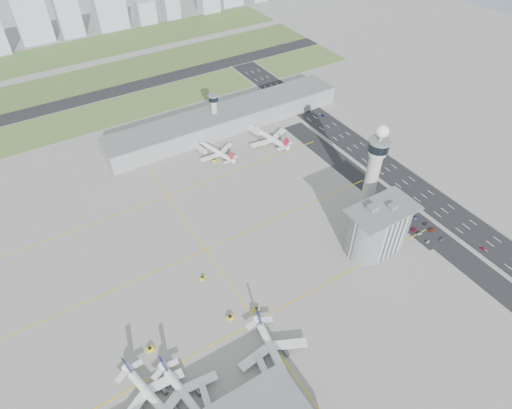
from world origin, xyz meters
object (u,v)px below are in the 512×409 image
tug_2 (257,309)px  tug_5 (265,144)px  car_lot_6 (442,239)px  secondary_tower (214,109)px  admin_building (379,228)px  car_lot_1 (420,234)px  car_lot_4 (399,218)px  car_hw_2 (323,115)px  airplane_near_b (185,395)px  tug_4 (215,160)px  tug_3 (203,278)px  car_lot_0 (428,242)px  car_lot_11 (400,206)px  control_tower (374,166)px  jet_bridge_far_1 (248,128)px  car_lot_3 (404,221)px  airplane_far_b (269,134)px  car_lot_2 (414,230)px  car_hw_1 (380,162)px  car_lot_8 (425,224)px  airplane_near_c (274,350)px  car_hw_4 (272,92)px  tug_1 (230,317)px  car_lot_7 (432,230)px  car_lot_5 (388,209)px  jet_bridge_near_2 (267,380)px  car_lot_9 (416,218)px  airplane_near_a (151,395)px  tug_0 (150,349)px  car_lot_10 (409,213)px

tug_2 → tug_5: (89.64, 131.73, -0.10)m
car_lot_6 → secondary_tower: bearing=16.1°
admin_building → car_lot_1: admin_building is taller
car_lot_4 → car_hw_2: size_ratio=0.82×
airplane_near_b → tug_4: (96.97, 157.84, -4.85)m
tug_3 → car_lot_0: size_ratio=0.89×
car_lot_1 → car_lot_11: car_lot_11 is taller
control_tower → jet_bridge_far_1: 129.66m
car_lot_3 → airplane_far_b: bearing=1.5°
car_lot_2 → car_hw_1: 74.04m
secondary_tower → car_lot_8: (63.46, -176.33, -18.24)m
secondary_tower → car_lot_6: size_ratio=7.88×
airplane_near_c → control_tower: bearing=126.4°
jet_bridge_far_1 → car_hw_4: 72.49m
tug_1 → tug_4: (58.69, 130.32, -0.06)m
jet_bridge_far_1 → car_lot_7: bearing=4.0°
tug_3 → car_lot_5: tug_3 is taller
tug_2 → car_lot_2: (119.01, -2.24, -0.37)m
jet_bridge_near_2 → car_lot_1: 139.66m
airplane_near_b → tug_3: size_ratio=14.33×
control_tower → car_lot_4: 41.91m
tug_2 → airplane_far_b: bearing=169.8°
car_lot_9 → car_lot_11: (-0.18, 14.85, 0.04)m
tug_1 → car_lot_7: tug_1 is taller
tug_2 → tug_4: bearing=-173.3°
jet_bridge_far_1 → airplane_near_a: bearing=-51.9°
car_lot_0 → car_lot_4: car_lot_4 is taller
tug_3 → car_lot_6: (143.30, -52.51, -0.29)m
control_tower → car_lot_4: size_ratio=18.86×
jet_bridge_near_2 → car_lot_8: bearing=-66.7°
car_lot_6 → jet_bridge_far_1: bearing=11.2°
tug_0 → car_lot_6: bearing=-102.9°
car_lot_6 → car_lot_10: bearing=-2.3°
secondary_tower → car_lot_1: (53.33, -180.79, -18.17)m
car_lot_1 → tug_3: bearing=73.5°
car_lot_2 → car_hw_1: size_ratio=1.18×
car_lot_2 → admin_building: bearing=73.9°
airplane_near_c → tug_2: 28.87m
secondary_tower → tug_2: (-66.12, -174.11, -17.82)m
car_lot_11 → car_hw_2: size_ratio=1.04×
car_lot_3 → tug_0: bearing=80.3°
tug_1 → car_hw_4: tug_1 is taller
car_hw_1 → admin_building: bearing=-133.0°
car_lot_10 → tug_1: bearing=83.6°
secondary_tower → airplane_near_a: size_ratio=0.75×
jet_bridge_far_1 → car_lot_4: (30.94, -145.19, -2.27)m
car_lot_6 → car_lot_9: 22.32m
car_lot_6 → car_lot_3: bearing=17.5°
airplane_near_a → tug_4: (110.34, 149.66, -4.96)m
tug_1 → car_lot_1: size_ratio=0.95×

